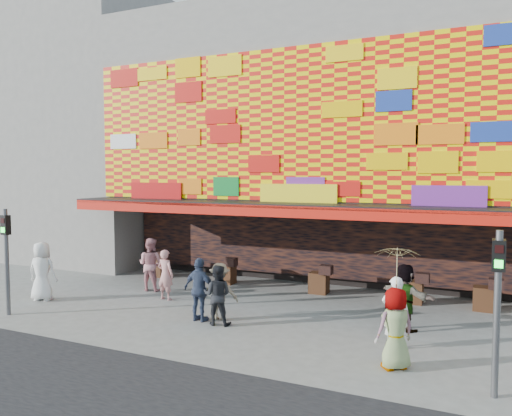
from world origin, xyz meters
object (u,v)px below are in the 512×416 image
at_px(ped_g, 395,328).
at_px(ped_h, 395,312).
at_px(ped_a, 42,271).
at_px(ped_d, 220,291).
at_px(signal_left, 6,249).
at_px(signal_right, 498,295).
at_px(ped_e, 200,290).
at_px(parasol, 397,267).
at_px(ped_c, 217,295).
at_px(ped_b, 165,275).
at_px(ped_f, 405,297).
at_px(ped_i, 150,264).

bearing_deg(ped_g, ped_h, -121.69).
distance_m(ped_a, ped_g, 11.02).
xyz_separation_m(ped_d, ped_h, (4.72, -0.27, 0.05)).
distance_m(signal_left, signal_right, 12.40).
bearing_deg(ped_a, ped_g, 158.88).
distance_m(signal_left, ped_g, 10.63).
relative_size(ped_e, ped_h, 1.04).
xyz_separation_m(ped_a, parasol, (10.98, -0.98, 1.18)).
bearing_deg(ped_a, signal_right, 157.03).
bearing_deg(ped_c, ped_d, -81.64).
height_order(ped_c, ped_e, ped_e).
bearing_deg(ped_c, ped_g, 154.83).
xyz_separation_m(signal_left, ped_h, (10.36, 1.85, -1.03)).
relative_size(signal_right, ped_b, 1.88).
xyz_separation_m(signal_left, ped_f, (10.37, 3.28, -1.01)).
xyz_separation_m(signal_right, ped_g, (-1.83, 0.58, -1.02)).
bearing_deg(parasol, ped_i, 158.09).
xyz_separation_m(signal_left, ped_b, (3.05, 3.27, -1.06)).
height_order(ped_b, ped_g, ped_g).
bearing_deg(ped_g, signal_right, 121.30).
distance_m(ped_f, ped_i, 8.54).
bearing_deg(ped_a, ped_f, 173.02).
xyz_separation_m(signal_left, ped_g, (10.57, 0.58, -1.02)).
relative_size(ped_c, ped_g, 0.94).
xyz_separation_m(signal_right, ped_f, (-2.03, 3.28, -1.01)).
relative_size(ped_d, ped_f, 0.91).
height_order(signal_left, ped_d, signal_left).
bearing_deg(ped_b, ped_f, -174.35).
relative_size(ped_f, ped_g, 1.02).
height_order(signal_left, ped_c, signal_left).
distance_m(ped_a, ped_d, 6.08).
xyz_separation_m(signal_left, ped_a, (-0.41, 1.57, -0.93)).
distance_m(ped_b, ped_g, 7.98).
distance_m(ped_d, ped_i, 4.27).
relative_size(ped_f, ped_i, 0.95).
bearing_deg(ped_d, ped_e, 25.39).
relative_size(signal_left, ped_b, 1.88).
distance_m(ped_c, ped_f, 4.83).
bearing_deg(signal_right, ped_h, 137.83).
bearing_deg(ped_e, ped_g, 173.90).
height_order(ped_g, ped_h, ped_g).
xyz_separation_m(signal_right, ped_i, (-10.54, 4.09, -0.96)).
relative_size(ped_c, ped_f, 0.93).
relative_size(ped_g, parasol, 0.95).
relative_size(signal_right, ped_e, 1.74).
relative_size(ped_b, ped_e, 0.93).
xyz_separation_m(signal_right, ped_a, (-12.81, 1.57, -0.93)).
height_order(ped_e, ped_i, ped_i).
distance_m(ped_b, parasol, 8.09).
distance_m(ped_d, ped_g, 5.16).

